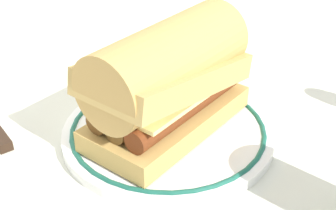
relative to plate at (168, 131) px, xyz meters
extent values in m
plane|color=beige|center=(-0.02, 0.01, -0.01)|extent=(1.50, 1.50, 0.00)
cylinder|color=white|center=(0.00, 0.00, 0.00)|extent=(0.26, 0.26, 0.01)
torus|color=#195947|center=(0.00, 0.00, 0.00)|extent=(0.24, 0.24, 0.01)
cube|color=tan|center=(0.00, 0.00, 0.02)|extent=(0.23, 0.15, 0.03)
cylinder|color=#632C13|center=(0.01, -0.03, 0.05)|extent=(0.18, 0.08, 0.03)
cylinder|color=brown|center=(0.00, 0.00, 0.05)|extent=(0.18, 0.08, 0.03)
cylinder|color=brown|center=(-0.01, 0.03, 0.05)|extent=(0.18, 0.08, 0.03)
cube|color=#EAD67A|center=(0.00, 0.00, 0.06)|extent=(0.19, 0.14, 0.01)
cube|color=tan|center=(0.00, 0.00, 0.08)|extent=(0.23, 0.15, 0.06)
cylinder|color=tan|center=(0.00, 0.00, 0.09)|extent=(0.22, 0.14, 0.09)
camera|label=1|loc=(-0.27, -0.38, 0.32)|focal=49.59mm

